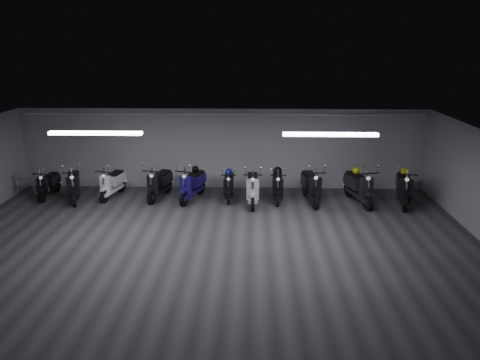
{
  "coord_description": "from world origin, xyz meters",
  "views": [
    {
      "loc": [
        1.03,
        -10.43,
        5.04
      ],
      "look_at": [
        0.67,
        2.5,
        1.05
      ],
      "focal_mm": 34.16,
      "sensor_mm": 36.0,
      "label": 1
    }
  ],
  "objects_px": {
    "scooter_1": "(73,180)",
    "scooter_0": "(48,180)",
    "scooter_3": "(159,179)",
    "bicycle": "(25,179)",
    "scooter_7": "(278,182)",
    "helmet_1": "(278,171)",
    "scooter_9": "(359,182)",
    "scooter_6": "(253,183)",
    "helmet_0": "(356,170)",
    "scooter_2": "(112,179)",
    "scooter_10": "(404,183)",
    "helmet_4": "(195,169)",
    "scooter_4": "(192,180)",
    "scooter_5": "(229,182)",
    "scooter_8": "(311,181)",
    "helmet_3": "(229,172)",
    "helmet_2": "(404,171)"
  },
  "relations": [
    {
      "from": "scooter_5",
      "to": "scooter_9",
      "type": "distance_m",
      "value": 4.17
    },
    {
      "from": "scooter_3",
      "to": "bicycle",
      "type": "relative_size",
      "value": 0.96
    },
    {
      "from": "scooter_8",
      "to": "scooter_5",
      "type": "bearing_deg",
      "value": 167.83
    },
    {
      "from": "helmet_2",
      "to": "helmet_3",
      "type": "distance_m",
      "value": 5.63
    },
    {
      "from": "scooter_7",
      "to": "helmet_1",
      "type": "relative_size",
      "value": 5.85
    },
    {
      "from": "scooter_2",
      "to": "helmet_4",
      "type": "height_order",
      "value": "scooter_2"
    },
    {
      "from": "scooter_0",
      "to": "bicycle",
      "type": "bearing_deg",
      "value": 177.41
    },
    {
      "from": "scooter_6",
      "to": "scooter_8",
      "type": "height_order",
      "value": "scooter_8"
    },
    {
      "from": "scooter_1",
      "to": "helmet_1",
      "type": "height_order",
      "value": "scooter_1"
    },
    {
      "from": "bicycle",
      "to": "scooter_0",
      "type": "bearing_deg",
      "value": -76.55
    },
    {
      "from": "scooter_0",
      "to": "helmet_0",
      "type": "bearing_deg",
      "value": 1.67
    },
    {
      "from": "scooter_7",
      "to": "helmet_1",
      "type": "bearing_deg",
      "value": 90.0
    },
    {
      "from": "scooter_8",
      "to": "scooter_9",
      "type": "xyz_separation_m",
      "value": [
        1.51,
        -0.06,
        0.01
      ]
    },
    {
      "from": "scooter_8",
      "to": "scooter_3",
      "type": "bearing_deg",
      "value": 170.75
    },
    {
      "from": "scooter_8",
      "to": "helmet_0",
      "type": "xyz_separation_m",
      "value": [
        1.44,
        0.21,
        0.3
      ]
    },
    {
      "from": "scooter_1",
      "to": "helmet_1",
      "type": "relative_size",
      "value": 6.4
    },
    {
      "from": "scooter_0",
      "to": "helmet_1",
      "type": "height_order",
      "value": "scooter_0"
    },
    {
      "from": "scooter_4",
      "to": "scooter_7",
      "type": "distance_m",
      "value": 2.77
    },
    {
      "from": "scooter_7",
      "to": "scooter_8",
      "type": "xyz_separation_m",
      "value": [
        1.06,
        -0.16,
        0.09
      ]
    },
    {
      "from": "scooter_10",
      "to": "helmet_1",
      "type": "bearing_deg",
      "value": -175.42
    },
    {
      "from": "scooter_7",
      "to": "helmet_0",
      "type": "bearing_deg",
      "value": 2.73
    },
    {
      "from": "scooter_4",
      "to": "helmet_3",
      "type": "distance_m",
      "value": 1.25
    },
    {
      "from": "scooter_1",
      "to": "scooter_0",
      "type": "bearing_deg",
      "value": 142.41
    },
    {
      "from": "bicycle",
      "to": "scooter_8",
      "type": "bearing_deg",
      "value": -73.95
    },
    {
      "from": "scooter_10",
      "to": "helmet_0",
      "type": "distance_m",
      "value": 1.53
    },
    {
      "from": "bicycle",
      "to": "helmet_4",
      "type": "height_order",
      "value": "bicycle"
    },
    {
      "from": "scooter_1",
      "to": "helmet_3",
      "type": "height_order",
      "value": "scooter_1"
    },
    {
      "from": "scooter_5",
      "to": "helmet_4",
      "type": "distance_m",
      "value": 1.17
    },
    {
      "from": "scooter_2",
      "to": "scooter_9",
      "type": "height_order",
      "value": "scooter_9"
    },
    {
      "from": "helmet_4",
      "to": "scooter_2",
      "type": "bearing_deg",
      "value": -179.26
    },
    {
      "from": "scooter_0",
      "to": "scooter_5",
      "type": "relative_size",
      "value": 0.99
    },
    {
      "from": "scooter_5",
      "to": "bicycle",
      "type": "relative_size",
      "value": 0.84
    },
    {
      "from": "scooter_9",
      "to": "scooter_6",
      "type": "bearing_deg",
      "value": 167.96
    },
    {
      "from": "scooter_0",
      "to": "scooter_4",
      "type": "distance_m",
      "value": 4.8
    },
    {
      "from": "scooter_3",
      "to": "scooter_10",
      "type": "bearing_deg",
      "value": 11.74
    },
    {
      "from": "scooter_0",
      "to": "scooter_10",
      "type": "bearing_deg",
      "value": 0.02
    },
    {
      "from": "helmet_2",
      "to": "helmet_4",
      "type": "height_order",
      "value": "helmet_2"
    },
    {
      "from": "scooter_6",
      "to": "helmet_4",
      "type": "distance_m",
      "value": 1.97
    },
    {
      "from": "scooter_1",
      "to": "scooter_10",
      "type": "distance_m",
      "value": 10.56
    },
    {
      "from": "helmet_0",
      "to": "scooter_7",
      "type": "bearing_deg",
      "value": -178.8
    },
    {
      "from": "scooter_10",
      "to": "helmet_2",
      "type": "height_order",
      "value": "scooter_10"
    },
    {
      "from": "bicycle",
      "to": "helmet_4",
      "type": "distance_m",
      "value": 5.68
    },
    {
      "from": "scooter_0",
      "to": "scooter_8",
      "type": "xyz_separation_m",
      "value": [
        8.63,
        -0.25,
        0.13
      ]
    },
    {
      "from": "scooter_6",
      "to": "scooter_9",
      "type": "height_order",
      "value": "scooter_9"
    },
    {
      "from": "scooter_0",
      "to": "scooter_6",
      "type": "relative_size",
      "value": 0.84
    },
    {
      "from": "scooter_8",
      "to": "scooter_9",
      "type": "distance_m",
      "value": 1.51
    },
    {
      "from": "scooter_3",
      "to": "scooter_7",
      "type": "relative_size",
      "value": 1.08
    },
    {
      "from": "scooter_0",
      "to": "scooter_1",
      "type": "distance_m",
      "value": 1.02
    },
    {
      "from": "scooter_10",
      "to": "helmet_0",
      "type": "height_order",
      "value": "scooter_10"
    },
    {
      "from": "scooter_7",
      "to": "bicycle",
      "type": "xyz_separation_m",
      "value": [
        -8.35,
        0.15,
        -0.02
      ]
    }
  ]
}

